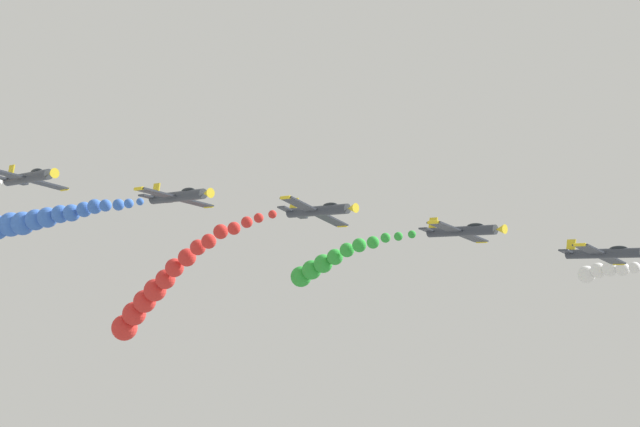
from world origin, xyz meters
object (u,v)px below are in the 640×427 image
(airplane_right_inner, at_px, (463,231))
(airplane_trailing, at_px, (28,177))
(airplane_left_outer, at_px, (319,211))
(airplane_right_outer, at_px, (178,196))
(airplane_left_inner, at_px, (605,253))

(airplane_right_inner, height_order, airplane_trailing, airplane_trailing)
(airplane_left_outer, bearing_deg, airplane_right_outer, -33.76)
(airplane_right_outer, height_order, airplane_trailing, airplane_trailing)
(airplane_left_inner, relative_size, airplane_right_inner, 1.00)
(airplane_left_outer, bearing_deg, airplane_left_inner, 140.36)
(airplane_right_outer, bearing_deg, airplane_left_outer, 146.24)
(airplane_right_inner, xyz_separation_m, airplane_left_outer, (12.52, -10.15, 2.13))
(airplane_right_outer, bearing_deg, airplane_trailing, -39.69)
(airplane_left_inner, distance_m, airplane_right_outer, 47.92)
(airplane_left_outer, xyz_separation_m, airplane_trailing, (24.66, -18.42, 3.15))
(airplane_left_inner, xyz_separation_m, airplane_trailing, (49.59, -39.07, 7.73))
(airplane_right_outer, distance_m, airplane_trailing, 15.69)
(airplane_left_inner, bearing_deg, airplane_left_outer, -39.64)
(airplane_left_inner, distance_m, airplane_right_inner, 16.45)
(airplane_left_inner, distance_m, airplane_trailing, 63.60)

